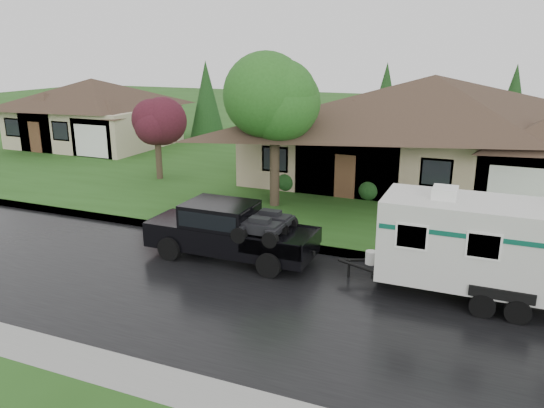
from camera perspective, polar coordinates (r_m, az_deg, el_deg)
The scene contains 11 objects.
ground at distance 17.28m, azimuth 3.79°, elevation -7.78°, with size 140.00×140.00×0.00m, color #244E18.
road at distance 15.58m, azimuth 1.35°, elevation -10.58°, with size 140.00×8.00×0.01m, color black.
curb at distance 19.23m, azimuth 6.00°, elevation -5.00°, with size 140.00×0.50×0.15m, color gray.
lawn at distance 31.15m, azimuth 12.86°, elevation 3.07°, with size 140.00×26.00×0.15m, color #244E18.
house_main at distance 29.11m, azimuth 17.37°, elevation 8.86°, with size 19.44×10.80×6.90m.
house_far at distance 41.02m, azimuth -18.53°, elevation 9.91°, with size 10.80×8.64×5.80m.
tree_left_green at distance 23.41m, azimuth 0.29°, elevation 10.75°, with size 4.00×4.00×6.62m.
tree_red at distance 29.35m, azimuth -12.30°, elevation 8.41°, with size 2.62×2.62×4.33m.
shrub_row at distance 25.25m, azimuth 15.07°, elevation 1.14°, with size 13.60×1.00×1.00m.
pickup_truck at distance 18.42m, azimuth -4.80°, elevation -2.70°, with size 5.89×2.24×1.96m.
travel_trailer at distance 16.32m, azimuth 23.86°, elevation -4.16°, with size 7.27×2.55×3.26m.
Camera 1 is at (5.02, -14.93, 7.10)m, focal length 35.00 mm.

